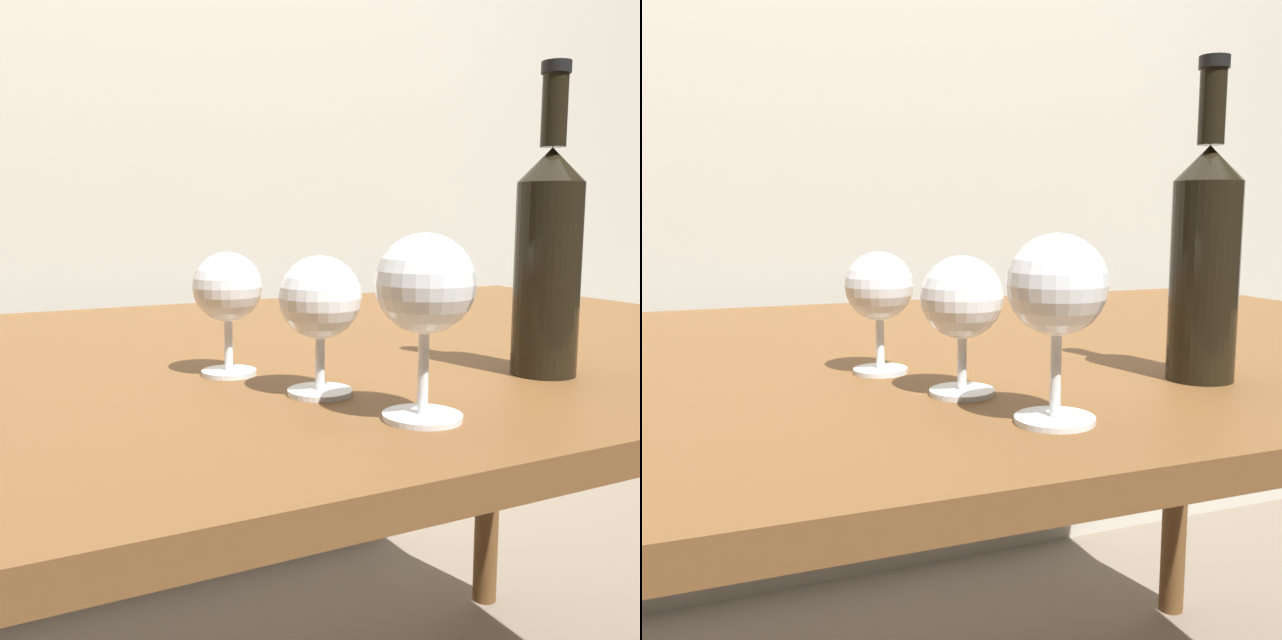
% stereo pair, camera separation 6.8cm
% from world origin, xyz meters
% --- Properties ---
extents(back_wall, '(5.00, 0.08, 2.60)m').
position_xyz_m(back_wall, '(0.00, 0.88, 1.30)').
color(back_wall, beige).
rests_on(back_wall, ground_plane).
extents(dining_table, '(1.52, 0.97, 0.75)m').
position_xyz_m(dining_table, '(0.00, 0.00, 0.67)').
color(dining_table, brown).
rests_on(dining_table, ground_plane).
extents(wine_glass_amber, '(0.08, 0.08, 0.15)m').
position_xyz_m(wine_glass_amber, '(-0.05, -0.36, 0.86)').
color(wine_glass_amber, white).
rests_on(wine_glass_amber, dining_table).
extents(wine_glass_rose, '(0.08, 0.08, 0.13)m').
position_xyz_m(wine_glass_rose, '(-0.09, -0.25, 0.84)').
color(wine_glass_rose, white).
rests_on(wine_glass_rose, dining_table).
extents(wine_glass_chardonnay, '(0.07, 0.07, 0.13)m').
position_xyz_m(wine_glass_chardonnay, '(-0.13, -0.13, 0.84)').
color(wine_glass_chardonnay, white).
rests_on(wine_glass_chardonnay, dining_table).
extents(wine_bottle, '(0.07, 0.07, 0.32)m').
position_xyz_m(wine_bottle, '(0.17, -0.28, 0.87)').
color(wine_bottle, black).
rests_on(wine_bottle, dining_table).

